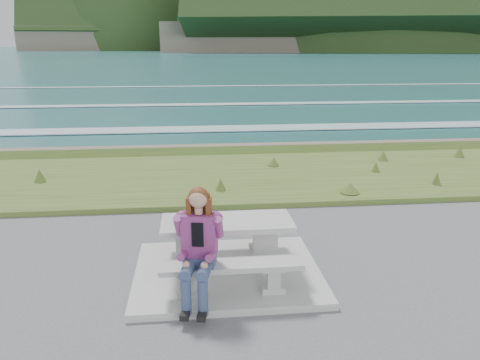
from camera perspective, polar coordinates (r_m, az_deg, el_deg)
The scene contains 9 objects.
concrete_slab at distance 6.78m, azimuth -1.53°, elevation -11.24°, with size 2.60×2.10×0.10m, color #A9A9A4.
picnic_table at distance 6.51m, azimuth -1.58°, elevation -6.29°, with size 1.80×0.75×0.75m.
bench_landward at distance 5.98m, azimuth -1.03°, elevation -10.93°, with size 1.80×0.35×0.45m.
bench_seaward at distance 7.25m, azimuth -1.99°, elevation -5.89°, with size 1.80×0.35×0.45m.
grass_verge at distance 11.46m, azimuth -3.48°, elevation 0.10°, with size 160.00×4.50×0.22m, color #37551F.
shore_drop at distance 14.26m, azimuth -4.01°, elevation 3.32°, with size 160.00×0.80×2.20m, color brown.
ocean at distance 31.48m, azimuth -5.10°, elevation 7.18°, with size 1600.00×1600.00×0.09m.
headland_range at distance 446.88m, azimuth 20.14°, elevation 16.16°, with size 729.83×363.95×233.66m.
seated_woman at distance 5.76m, azimuth -5.17°, elevation -10.07°, with size 0.54×0.79×1.45m.
Camera 1 is at (-0.45, -6.00, 3.18)m, focal length 35.00 mm.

